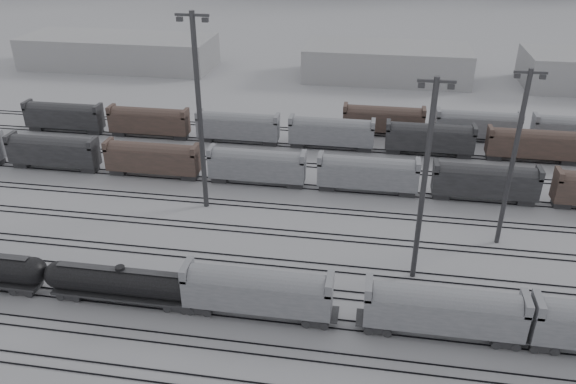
% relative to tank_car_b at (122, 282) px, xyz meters
% --- Properties ---
extents(ground, '(900.00, 900.00, 0.00)m').
position_rel_tank_car_b_xyz_m(ground, '(17.24, -1.00, -2.56)').
color(ground, '#A7A7AB').
rests_on(ground, ground).
extents(tracks, '(220.00, 71.50, 0.16)m').
position_rel_tank_car_b_xyz_m(tracks, '(17.24, 16.50, -2.48)').
color(tracks, black).
rests_on(tracks, ground).
extents(tank_car_b, '(17.91, 2.99, 4.43)m').
position_rel_tank_car_b_xyz_m(tank_car_b, '(0.00, 0.00, 0.00)').
color(tank_car_b, black).
rests_on(tank_car_b, ground).
extents(hopper_car_a, '(15.73, 3.12, 5.62)m').
position_rel_tank_car_b_xyz_m(hopper_car_a, '(15.00, 0.00, 0.91)').
color(hopper_car_a, black).
rests_on(hopper_car_a, ground).
extents(hopper_car_b, '(15.71, 3.12, 5.62)m').
position_rel_tank_car_b_xyz_m(hopper_car_b, '(33.90, -0.00, 0.91)').
color(hopper_car_b, black).
rests_on(hopper_car_b, ground).
extents(light_mast_b, '(4.39, 0.70, 27.43)m').
position_rel_tank_car_b_xyz_m(light_mast_b, '(2.47, 22.65, 11.99)').
color(light_mast_b, '#39393C').
rests_on(light_mast_b, ground).
extents(light_mast_c, '(3.84, 0.61, 23.99)m').
position_rel_tank_car_b_xyz_m(light_mast_c, '(31.50, 10.07, 10.17)').
color(light_mast_c, '#39393C').
rests_on(light_mast_c, ground).
extents(light_mast_d, '(3.65, 0.58, 22.83)m').
position_rel_tank_car_b_xyz_m(light_mast_d, '(42.50, 19.37, 9.55)').
color(light_mast_d, '#39393C').
rests_on(light_mast_d, ground).
extents(bg_string_near, '(151.00, 3.00, 5.60)m').
position_rel_tank_car_b_xyz_m(bg_string_near, '(25.24, 31.00, 0.24)').
color(bg_string_near, gray).
rests_on(bg_string_near, ground).
extents(bg_string_mid, '(151.00, 3.00, 5.60)m').
position_rel_tank_car_b_xyz_m(bg_string_mid, '(35.24, 47.00, 0.24)').
color(bg_string_mid, black).
rests_on(bg_string_mid, ground).
extents(bg_string_far, '(66.00, 3.00, 5.60)m').
position_rel_tank_car_b_xyz_m(bg_string_far, '(52.74, 55.00, 0.24)').
color(bg_string_far, brown).
rests_on(bg_string_far, ground).
extents(warehouse_left, '(50.00, 18.00, 8.00)m').
position_rel_tank_car_b_xyz_m(warehouse_left, '(-42.76, 94.00, 1.44)').
color(warehouse_left, '#9F9FA1').
rests_on(warehouse_left, ground).
extents(warehouse_mid, '(40.00, 18.00, 8.00)m').
position_rel_tank_car_b_xyz_m(warehouse_mid, '(27.24, 94.00, 1.44)').
color(warehouse_mid, '#9F9FA1').
rests_on(warehouse_mid, ground).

